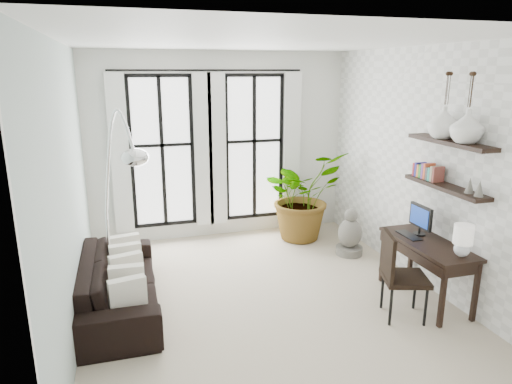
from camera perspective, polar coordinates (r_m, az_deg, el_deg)
name	(u,v)px	position (r m, az deg, el deg)	size (l,w,h in m)	color
floor	(263,296)	(6.16, 0.91, -12.89)	(5.00, 5.00, 0.00)	beige
ceiling	(264,41)	(5.46, 1.06, 18.36)	(5.00, 5.00, 0.00)	white
wall_left	(67,191)	(5.38, -22.53, 0.07)	(5.00, 5.00, 0.00)	#A7BAB3
wall_right	(421,167)	(6.62, 19.93, 2.93)	(5.00, 5.00, 0.00)	white
wall_back	(220,146)	(7.97, -4.48, 5.69)	(4.50, 4.50, 0.00)	white
windows	(210,150)	(7.87, -5.79, 5.25)	(3.26, 0.13, 2.65)	white
wall_shelves	(445,168)	(6.01, 22.54, 2.79)	(0.25, 1.30, 0.60)	black
sofa	(119,283)	(5.99, -16.75, -10.83)	(2.28, 0.89, 0.67)	black
throw_pillows	(126,270)	(5.92, -15.89, -9.30)	(0.40, 1.52, 0.40)	white
plant	(302,195)	(7.96, 5.77, -0.42)	(1.39, 1.21, 1.55)	#2D7228
desk	(430,248)	(6.11, 20.90, -6.53)	(0.57, 1.35, 1.19)	black
desk_chair	(397,270)	(5.69, 17.27, -9.33)	(0.63, 0.63, 1.06)	black
arc_lamp	(118,159)	(5.81, -16.83, 3.94)	(0.75, 0.83, 2.45)	silver
buddha	(350,235)	(7.48, 11.65, -5.32)	(0.43, 0.43, 0.77)	slate
vase_a	(467,126)	(5.71, 24.89, 7.45)	(0.37, 0.37, 0.38)	white
vase_b	(443,123)	(6.02, 22.39, 8.03)	(0.37, 0.37, 0.38)	white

